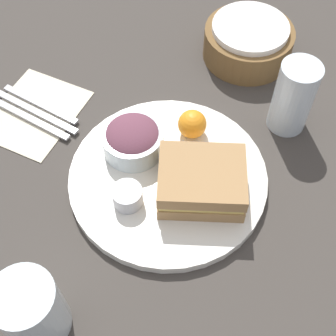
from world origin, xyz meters
name	(u,v)px	position (x,y,z in m)	size (l,w,h in m)	color
ground_plane	(168,181)	(0.00, 0.00, 0.00)	(4.00, 4.00, 0.00)	#3D3833
plate	(168,178)	(0.00, 0.00, 0.01)	(0.32, 0.32, 0.02)	white
sandwich	(202,181)	(0.06, -0.01, 0.05)	(0.16, 0.15, 0.06)	#A37A4C
salad_bowl	(133,139)	(-0.08, 0.02, 0.04)	(0.10, 0.10, 0.05)	silver
dressing_cup	(127,196)	(-0.04, -0.07, 0.03)	(0.05, 0.05, 0.03)	#B7B7BC
orange_wedge	(190,123)	(0.00, 0.10, 0.04)	(0.05, 0.05, 0.05)	orange
drink_glass	(293,97)	(0.14, 0.20, 0.07)	(0.07, 0.07, 0.14)	silver
bread_basket	(248,41)	(0.01, 0.34, 0.04)	(0.17, 0.17, 0.07)	brown
napkin	(34,112)	(-0.28, 0.03, 0.00)	(0.15, 0.18, 0.00)	beige
fork	(27,117)	(-0.29, 0.01, 0.01)	(0.19, 0.01, 0.01)	#B2B2B7
knife	(34,111)	(-0.28, 0.03, 0.01)	(0.19, 0.01, 0.01)	#B2B2B7
spoon	(40,104)	(-0.28, 0.05, 0.01)	(0.17, 0.01, 0.01)	#B2B2B7
water_glass	(32,310)	(-0.06, -0.28, 0.06)	(0.08, 0.08, 0.11)	silver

